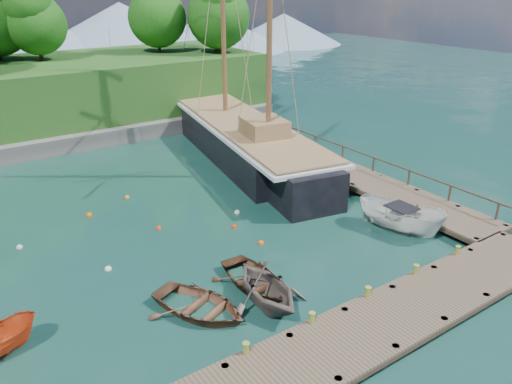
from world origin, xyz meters
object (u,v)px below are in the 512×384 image
(rowboat_2, at_px, (254,285))
(rowboat_1, at_px, (266,305))
(rowboat_0, at_px, (200,312))
(schooner, at_px, (245,144))
(cabin_boat_white, at_px, (399,231))

(rowboat_2, bearing_deg, rowboat_1, -104.41)
(rowboat_0, height_order, schooner, schooner)
(rowboat_0, xyz_separation_m, cabin_boat_white, (12.41, 0.23, 0.00))
(rowboat_0, relative_size, cabin_boat_white, 0.88)
(rowboat_1, height_order, rowboat_2, rowboat_1)
(rowboat_2, bearing_deg, rowboat_0, -172.69)
(rowboat_0, distance_m, rowboat_2, 2.97)
(rowboat_2, height_order, cabin_boat_white, cabin_boat_white)
(rowboat_1, bearing_deg, rowboat_0, 160.20)
(rowboat_0, relative_size, rowboat_2, 1.05)
(rowboat_0, bearing_deg, rowboat_1, -47.75)
(rowboat_2, xyz_separation_m, cabin_boat_white, (9.46, -0.12, 0.00))
(schooner, bearing_deg, cabin_boat_white, -77.67)
(rowboat_0, relative_size, rowboat_1, 1.06)
(rowboat_0, height_order, rowboat_1, rowboat_1)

